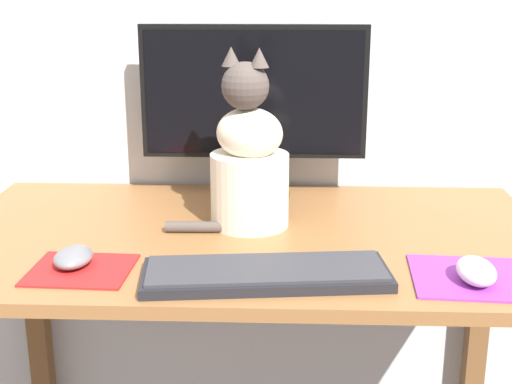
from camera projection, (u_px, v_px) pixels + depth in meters
name	position (u px, v px, depth m)	size (l,w,h in m)	color
desk	(249.00, 279.00, 1.50)	(1.23, 0.70, 0.74)	brown
monitor	(252.00, 103.00, 1.64)	(0.52, 0.17, 0.40)	black
keyboard	(266.00, 273.00, 1.23)	(0.44, 0.19, 0.02)	black
mousepad_left	(81.00, 270.00, 1.27)	(0.19, 0.16, 0.00)	red
mousepad_right	(475.00, 278.00, 1.24)	(0.23, 0.20, 0.00)	purple
computer_mouse_left	(73.00, 257.00, 1.29)	(0.07, 0.10, 0.03)	slate
computer_mouse_right	(476.00, 271.00, 1.21)	(0.06, 0.10, 0.04)	white
cat	(247.00, 162.00, 1.47)	(0.27, 0.21, 0.37)	beige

